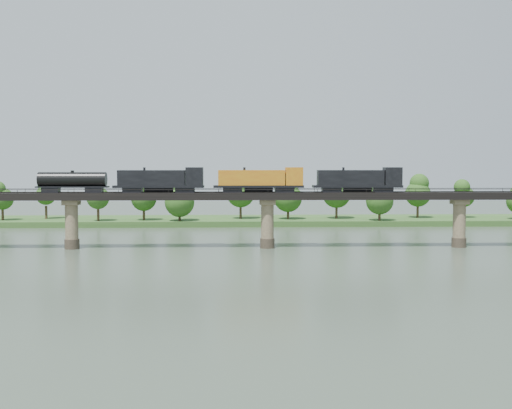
{
  "coord_description": "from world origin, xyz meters",
  "views": [
    {
      "loc": [
        -6.69,
        -101.32,
        17.27
      ],
      "look_at": [
        -2.35,
        30.0,
        9.0
      ],
      "focal_mm": 45.0,
      "sensor_mm": 36.0,
      "label": 1
    }
  ],
  "objects": [
    {
      "name": "ground",
      "position": [
        0.0,
        0.0,
        0.0
      ],
      "size": [
        400.0,
        400.0,
        0.0
      ],
      "primitive_type": "plane",
      "color": "#334133",
      "rests_on": "ground"
    },
    {
      "name": "freight_train",
      "position": [
        -8.45,
        30.0,
        13.96
      ],
      "size": [
        74.75,
        2.91,
        5.14
      ],
      "color": "black",
      "rests_on": "bridge"
    },
    {
      "name": "far_treeline",
      "position": [
        -8.21,
        80.52,
        8.83
      ],
      "size": [
        289.06,
        17.54,
        13.6
      ],
      "color": "#382619",
      "rests_on": "far_bank"
    },
    {
      "name": "bridge",
      "position": [
        0.0,
        30.0,
        5.46
      ],
      "size": [
        236.0,
        30.0,
        11.5
      ],
      "color": "#473A2D",
      "rests_on": "ground"
    },
    {
      "name": "bridge_superstructure",
      "position": [
        0.0,
        30.0,
        11.79
      ],
      "size": [
        220.0,
        4.9,
        0.75
      ],
      "color": "black",
      "rests_on": "bridge"
    },
    {
      "name": "far_bank",
      "position": [
        0.0,
        85.0,
        0.8
      ],
      "size": [
        300.0,
        24.0,
        1.6
      ],
      "primitive_type": "cube",
      "color": "#2B4E1F",
      "rests_on": "ground"
    }
  ]
}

